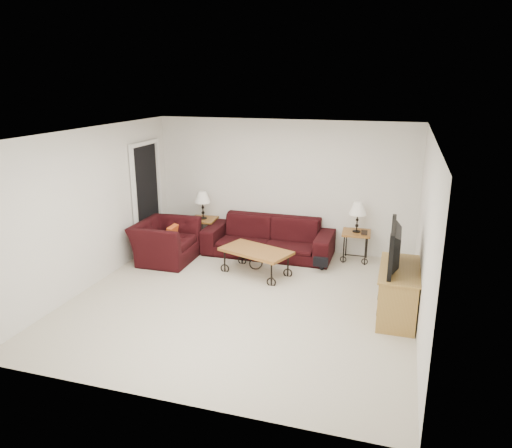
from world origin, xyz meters
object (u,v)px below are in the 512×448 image
Objects in this scene: side_table_left at (204,232)px; coffee_table at (256,262)px; sofa at (268,237)px; armchair at (166,241)px; tv_stand at (398,292)px; television at (400,247)px; lamp_right at (357,217)px; side_table_right at (356,246)px; backpack at (322,257)px; lamp_left at (203,205)px.

coffee_table is (1.45, -1.16, -0.05)m from side_table_left.
sofa is 2.15× the size of armchair.
television reaches higher than tv_stand.
coffee_table is at bearing -95.49° from armchair.
side_table_left is 4.35m from television.
lamp_right is at bearing -159.52° from television.
tv_stand is at bearing -104.68° from armchair.
side_table_left is at bearing 172.64° from sofa.
side_table_right is at bearing 6.37° from sofa.
armchair is 2.84m from backpack.
armchair is (-3.32, -1.01, -0.46)m from lamp_right.
side_table_left is 0.49× the size of armchair.
television reaches higher than lamp_left.
lamp_right reaches higher than side_table_right.
lamp_right is at bearing 40.52° from backpack.
television is at bearing -38.06° from sofa.
tv_stand reaches higher than side_table_right.
backpack is at bearing -14.85° from side_table_left.
sofa is 1.90m from armchair.
side_table_left is at bearing 141.33° from coffee_table.
tv_stand is at bearing -28.30° from lamp_left.
side_table_left reaches higher than backpack.
side_table_left is at bearing 151.70° from tv_stand.
side_table_right is 3.05m from lamp_left.
tv_stand is 1.12× the size of television.
tv_stand is (0.78, -2.04, 0.08)m from side_table_right.
television is (4.08, -1.03, 0.66)m from armchair.
armchair is at bearing -104.13° from television.
side_table_left is 1.06m from armchair.
side_table_right is 0.49× the size of armchair.
sofa is 2.02× the size of tv_stand.
side_table_right is 2.18m from tv_stand.
lamp_right is (0.00, 0.00, 0.55)m from side_table_right.
television is at bearing -69.52° from lamp_right.
armchair is at bearing 174.84° from backpack.
lamp_left reaches higher than backpack.
television is at bearing -20.76° from coffee_table.
side_table_right is (1.61, 0.18, -0.08)m from sofa.
armchair reaches higher than tv_stand.
side_table_right is at bearing -73.71° from armchair.
sofa is 1.62m from side_table_right.
lamp_right is at bearing 0.00° from side_table_left.
lamp_left is 0.47× the size of coffee_table.
television is (3.77, -2.04, 0.20)m from lamp_left.
tv_stand is 1.89m from backpack.
tv_stand reaches higher than side_table_left.
armchair is at bearing 165.94° from tv_stand.
backpack is at bearing 25.41° from coffee_table.
backpack is (2.50, -0.66, -0.03)m from side_table_left.
lamp_right is (3.00, 0.00, -0.00)m from lamp_left.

